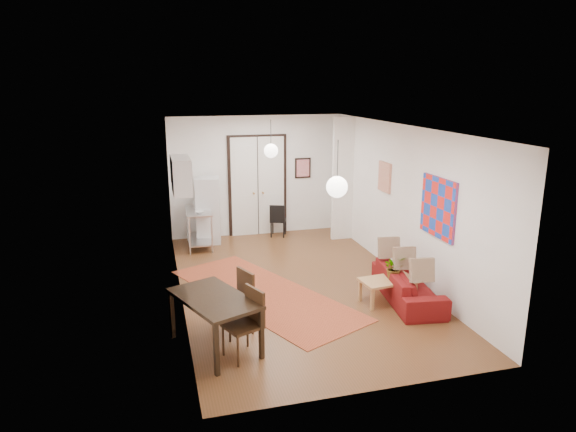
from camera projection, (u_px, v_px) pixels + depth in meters
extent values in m
plane|color=brown|center=(297.00, 285.00, 9.55)|extent=(7.00, 7.00, 0.00)
cube|color=white|center=(297.00, 128.00, 8.81)|extent=(4.20, 7.00, 0.02)
cube|color=white|center=(257.00, 176.00, 12.45)|extent=(4.20, 0.02, 2.90)
cube|color=white|center=(381.00, 280.00, 5.91)|extent=(4.20, 0.02, 2.90)
cube|color=white|center=(177.00, 217.00, 8.65)|extent=(0.02, 7.00, 2.90)
cube|color=white|center=(403.00, 202.00, 9.71)|extent=(0.02, 7.00, 2.90)
cube|color=white|center=(258.00, 186.00, 12.47)|extent=(1.44, 0.06, 2.50)
cube|color=white|center=(343.00, 179.00, 12.03)|extent=(0.50, 0.10, 2.90)
cube|color=silver|center=(181.00, 175.00, 9.98)|extent=(0.35, 1.00, 0.70)
cube|color=red|center=(438.00, 207.00, 8.48)|extent=(0.05, 1.00, 1.00)
cube|color=#ECE3C5|center=(385.00, 177.00, 10.36)|extent=(0.05, 0.50, 0.60)
cube|color=red|center=(303.00, 168.00, 12.67)|extent=(0.40, 0.03, 0.50)
cube|color=#9D6D41|center=(172.00, 169.00, 10.40)|extent=(0.03, 0.44, 0.54)
sphere|color=silver|center=(271.00, 151.00, 10.84)|extent=(0.30, 0.30, 0.30)
cylinder|color=black|center=(271.00, 132.00, 10.74)|extent=(0.01, 0.01, 0.50)
sphere|color=silver|center=(337.00, 187.00, 7.11)|extent=(0.30, 0.30, 0.30)
cylinder|color=black|center=(338.00, 158.00, 7.01)|extent=(0.01, 0.01, 0.50)
cube|color=#B24F2C|center=(263.00, 294.00, 9.14)|extent=(3.07, 4.31, 0.01)
imported|color=maroon|center=(408.00, 285.00, 8.83)|extent=(1.98, 1.00, 0.55)
cube|color=tan|center=(388.00, 280.00, 8.72)|extent=(0.98, 0.60, 0.04)
cube|color=tan|center=(370.00, 299.00, 8.47)|extent=(0.06, 0.06, 0.37)
cube|color=tan|center=(415.00, 294.00, 8.68)|extent=(0.06, 0.06, 0.37)
cube|color=tan|center=(360.00, 289.00, 8.86)|extent=(0.06, 0.06, 0.37)
cube|color=tan|center=(404.00, 285.00, 9.07)|extent=(0.06, 0.06, 0.37)
imported|color=#316D33|center=(394.00, 267.00, 8.69)|extent=(0.35, 0.39, 0.40)
cube|color=silver|center=(198.00, 211.00, 11.57)|extent=(0.59, 1.14, 0.04)
cube|color=silver|center=(200.00, 239.00, 11.74)|extent=(0.55, 1.09, 0.03)
cylinder|color=silver|center=(190.00, 236.00, 11.13)|extent=(0.04, 0.04, 0.84)
cylinder|color=silver|center=(212.00, 234.00, 11.25)|extent=(0.04, 0.04, 0.84)
cylinder|color=silver|center=(187.00, 224.00, 12.10)|extent=(0.04, 0.04, 0.84)
cylinder|color=silver|center=(207.00, 222.00, 12.22)|extent=(0.04, 0.04, 0.84)
imported|color=white|center=(200.00, 212.00, 11.28)|extent=(0.21, 0.21, 0.05)
imported|color=teal|center=(195.00, 204.00, 11.76)|extent=(0.08, 0.08, 0.18)
cube|color=silver|center=(208.00, 210.00, 11.90)|extent=(0.62, 0.62, 1.55)
cube|color=black|center=(214.00, 299.00, 7.12)|extent=(1.27, 1.59, 0.05)
cube|color=black|center=(194.00, 350.00, 6.52)|extent=(0.08, 0.08, 0.72)
cube|color=black|center=(248.00, 343.00, 6.70)|extent=(0.08, 0.08, 0.72)
cube|color=black|center=(186.00, 308.00, 7.73)|extent=(0.08, 0.08, 0.72)
cube|color=black|center=(232.00, 303.00, 7.91)|extent=(0.08, 0.08, 0.72)
cube|color=#392312|center=(234.00, 305.00, 7.60)|extent=(0.59, 0.58, 0.04)
cube|color=#392312|center=(231.00, 283.00, 7.73)|extent=(0.20, 0.42, 0.48)
cylinder|color=#392312|center=(224.00, 327.00, 7.43)|extent=(0.03, 0.03, 0.46)
cylinder|color=#392312|center=(250.00, 323.00, 7.52)|extent=(0.03, 0.03, 0.46)
cylinder|color=#392312|center=(220.00, 315.00, 7.80)|extent=(0.03, 0.03, 0.46)
cylinder|color=#392312|center=(245.00, 312.00, 7.89)|extent=(0.03, 0.03, 0.46)
cube|color=#392312|center=(242.00, 326.00, 6.95)|extent=(0.59, 0.58, 0.04)
cube|color=#392312|center=(239.00, 302.00, 7.08)|extent=(0.20, 0.42, 0.48)
cylinder|color=#392312|center=(231.00, 350.00, 6.77)|extent=(0.03, 0.03, 0.46)
cylinder|color=#392312|center=(259.00, 346.00, 6.87)|extent=(0.03, 0.03, 0.46)
cylinder|color=#392312|center=(227.00, 336.00, 7.14)|extent=(0.03, 0.03, 0.46)
cylinder|color=#392312|center=(254.00, 333.00, 7.24)|extent=(0.03, 0.03, 0.46)
cube|color=black|center=(278.00, 220.00, 12.50)|extent=(0.47, 0.47, 0.04)
cube|color=black|center=(277.00, 210.00, 12.60)|extent=(0.36, 0.17, 0.39)
cylinder|color=black|center=(274.00, 230.00, 12.37)|extent=(0.03, 0.03, 0.39)
cylinder|color=black|center=(286.00, 229.00, 12.44)|extent=(0.03, 0.03, 0.39)
cylinder|color=black|center=(271.00, 227.00, 12.65)|extent=(0.03, 0.03, 0.39)
cylinder|color=black|center=(283.00, 226.00, 12.73)|extent=(0.03, 0.03, 0.39)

